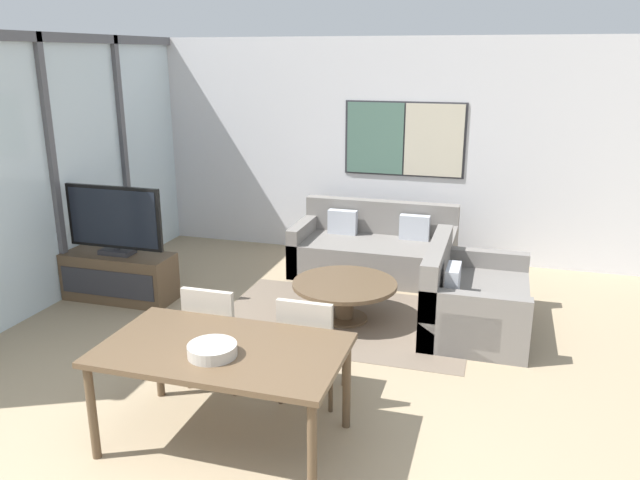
% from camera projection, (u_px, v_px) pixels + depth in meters
% --- Properties ---
extents(wall_back, '(7.00, 0.09, 2.80)m').
position_uv_depth(wall_back, '(382.00, 149.00, 8.04)').
color(wall_back, silver).
rests_on(wall_back, ground_plane).
extents(window_wall_left, '(0.07, 5.13, 2.80)m').
position_uv_depth(window_wall_left, '(50.00, 160.00, 6.48)').
color(window_wall_left, silver).
rests_on(window_wall_left, ground_plane).
extents(area_rug, '(2.50, 1.71, 0.01)m').
position_uv_depth(area_rug, '(344.00, 319.00, 6.33)').
color(area_rug, '#706051').
rests_on(area_rug, ground_plane).
extents(tv_console, '(1.20, 0.47, 0.52)m').
position_uv_depth(tv_console, '(120.00, 276.00, 6.79)').
color(tv_console, brown).
rests_on(tv_console, ground_plane).
extents(television, '(1.12, 0.20, 0.75)m').
position_uv_depth(television, '(114.00, 221.00, 6.61)').
color(television, '#2D2D33').
rests_on(television, tv_console).
extents(sofa_main, '(1.92, 0.96, 0.83)m').
position_uv_depth(sofa_main, '(375.00, 251.00, 7.63)').
color(sofa_main, slate).
rests_on(sofa_main, ground_plane).
extents(sofa_side, '(0.96, 1.44, 0.83)m').
position_uv_depth(sofa_side, '(468.00, 301.00, 6.09)').
color(sofa_side, slate).
rests_on(sofa_side, ground_plane).
extents(coffee_table, '(1.05, 1.05, 0.40)m').
position_uv_depth(coffee_table, '(345.00, 292.00, 6.24)').
color(coffee_table, brown).
rests_on(coffee_table, ground_plane).
extents(dining_table, '(1.63, 0.95, 0.72)m').
position_uv_depth(dining_table, '(223.00, 356.00, 4.16)').
color(dining_table, brown).
rests_on(dining_table, ground_plane).
extents(dining_chair_left, '(0.46, 0.46, 0.87)m').
position_uv_depth(dining_chair_left, '(216.00, 328.00, 4.96)').
color(dining_chair_left, '#B2A899').
rests_on(dining_chair_left, ground_plane).
extents(dining_chair_centre, '(0.46, 0.46, 0.87)m').
position_uv_depth(dining_chair_centre, '(310.00, 341.00, 4.73)').
color(dining_chair_centre, '#B2A899').
rests_on(dining_chair_centre, ground_plane).
extents(fruit_bowl, '(0.32, 0.32, 0.08)m').
position_uv_depth(fruit_bowl, '(212.00, 349.00, 4.01)').
color(fruit_bowl, '#B7B2A8').
rests_on(fruit_bowl, dining_table).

